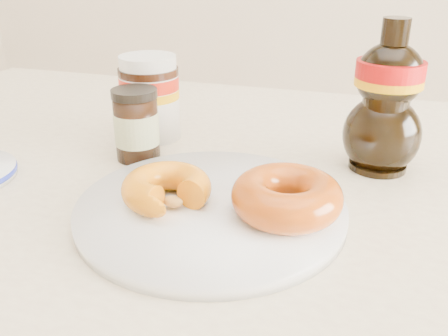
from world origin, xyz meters
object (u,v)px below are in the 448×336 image
(donut_bitten, at_px, (167,188))
(plate, at_px, (211,208))
(syrup_bottle, at_px, (387,97))
(donut_whole, at_px, (287,197))
(dining_table, at_px, (247,242))
(dark_jar, at_px, (136,125))
(nutella_jar, at_px, (150,94))

(donut_bitten, bearing_deg, plate, 23.56)
(syrup_bottle, bearing_deg, donut_whole, -115.91)
(plate, bearing_deg, donut_whole, 0.23)
(dining_table, xyz_separation_m, plate, (-0.02, -0.08, 0.09))
(plate, relative_size, dark_jar, 3.00)
(donut_bitten, distance_m, syrup_bottle, 0.30)
(plate, bearing_deg, donut_bitten, -165.54)
(donut_whole, bearing_deg, donut_bitten, -174.59)
(dining_table, distance_m, dark_jar, 0.22)
(donut_bitten, relative_size, nutella_jar, 0.78)
(dining_table, distance_m, donut_whole, 0.16)
(dining_table, height_order, nutella_jar, nutella_jar)
(plate, height_order, donut_bitten, donut_bitten)
(plate, distance_m, nutella_jar, 0.27)
(nutella_jar, bearing_deg, donut_bitten, -61.50)
(syrup_bottle, xyz_separation_m, dark_jar, (-0.32, -0.06, -0.05))
(donut_whole, distance_m, dark_jar, 0.26)
(plate, bearing_deg, dining_table, 75.88)
(donut_bitten, bearing_deg, nutella_jar, 127.60)
(dark_jar, bearing_deg, plate, -39.82)
(donut_bitten, xyz_separation_m, nutella_jar, (-0.12, 0.22, 0.04))
(plate, bearing_deg, dark_jar, 140.18)
(donut_bitten, bearing_deg, syrup_bottle, 51.01)
(dining_table, distance_m, plate, 0.13)
(dining_table, bearing_deg, donut_whole, -53.19)
(dining_table, bearing_deg, syrup_bottle, 33.70)
(donut_bitten, bearing_deg, dark_jar, 135.90)
(dining_table, distance_m, nutella_jar, 0.27)
(plate, xyz_separation_m, nutella_jar, (-0.16, 0.20, 0.06))
(donut_bitten, distance_m, dark_jar, 0.17)
(syrup_bottle, relative_size, dark_jar, 1.97)
(donut_whole, bearing_deg, dark_jar, 152.05)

